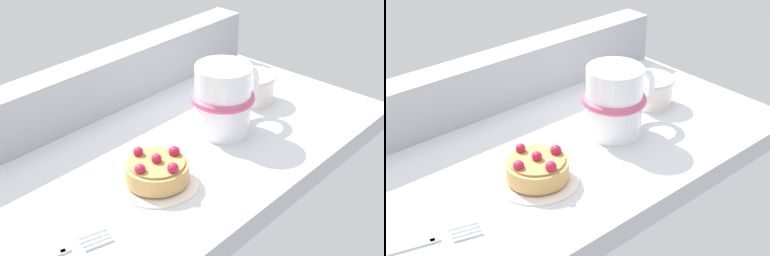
% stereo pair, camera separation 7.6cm
% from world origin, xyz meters
% --- Properties ---
extents(ground_plane, '(0.70, 0.37, 0.03)m').
position_xyz_m(ground_plane, '(0.00, 0.00, -0.02)').
color(ground_plane, silver).
extents(window_rail_back, '(0.68, 0.05, 0.09)m').
position_xyz_m(window_rail_back, '(0.00, 0.16, 0.04)').
color(window_rail_back, '#9EA3A8').
rests_on(window_rail_back, ground_plane).
extents(dessert_plate, '(0.11, 0.11, 0.01)m').
position_xyz_m(dessert_plate, '(-0.06, -0.05, 0.00)').
color(dessert_plate, silver).
rests_on(dessert_plate, ground_plane).
extents(raspberry_tart, '(0.08, 0.08, 0.04)m').
position_xyz_m(raspberry_tart, '(-0.06, -0.05, 0.02)').
color(raspberry_tart, tan).
rests_on(raspberry_tart, dessert_plate).
extents(coffee_mug, '(0.13, 0.10, 0.10)m').
position_xyz_m(coffee_mug, '(0.10, -0.03, 0.05)').
color(coffee_mug, white).
rests_on(coffee_mug, ground_plane).
extents(dessert_fork, '(0.15, 0.06, 0.01)m').
position_xyz_m(dessert_fork, '(-0.24, -0.06, 0.00)').
color(dessert_fork, silver).
rests_on(dessert_fork, ground_plane).
extents(sugar_bowl, '(0.07, 0.07, 0.05)m').
position_xyz_m(sugar_bowl, '(0.21, -0.00, 0.02)').
color(sugar_bowl, silver).
rests_on(sugar_bowl, ground_plane).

